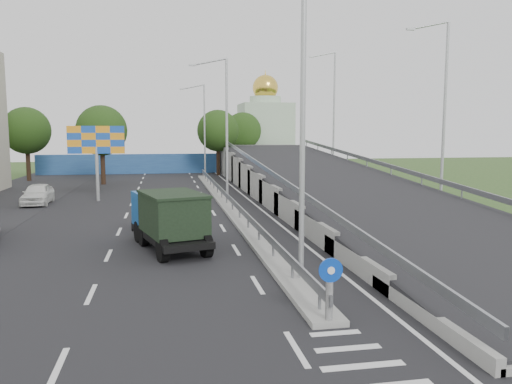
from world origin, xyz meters
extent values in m
plane|color=#2D4C1E|center=(0.00, 0.00, 0.00)|extent=(160.00, 160.00, 0.00)
cube|color=black|center=(-3.00, 20.00, 0.00)|extent=(26.00, 90.00, 0.04)
cube|color=gray|center=(0.00, 24.00, 0.10)|extent=(1.00, 44.00, 0.20)
cube|color=gray|center=(12.30, 24.00, 2.35)|extent=(0.10, 50.00, 0.32)
cube|color=gray|center=(2.80, 24.00, 2.35)|extent=(0.10, 50.00, 0.32)
cube|color=gray|center=(0.00, 24.00, 0.75)|extent=(0.08, 44.00, 0.32)
cylinder|color=gray|center=(0.00, 24.00, 0.50)|extent=(0.09, 0.09, 0.60)
cylinder|color=black|center=(0.00, 2.20, 0.80)|extent=(0.20, 0.20, 1.20)
cylinder|color=#0C3FBF|center=(0.00, 2.12, 1.55)|extent=(0.64, 0.05, 0.64)
cylinder|color=white|center=(0.00, 2.09, 1.55)|extent=(0.20, 0.03, 0.20)
cylinder|color=#B2B5B7|center=(0.30, 6.00, 5.20)|extent=(0.18, 0.18, 10.00)
cylinder|color=#B2B5B7|center=(0.30, 26.00, 5.20)|extent=(0.18, 0.18, 10.00)
cylinder|color=#B2B5B7|center=(-0.90, 26.00, 9.95)|extent=(2.57, 0.12, 0.66)
cube|color=#B2B5B7|center=(-2.10, 26.00, 9.70)|extent=(0.50, 0.18, 0.12)
cylinder|color=#B2B5B7|center=(0.30, 46.00, 5.20)|extent=(0.18, 0.18, 10.00)
cylinder|color=#B2B5B7|center=(-0.90, 46.00, 9.95)|extent=(2.57, 0.12, 0.66)
cube|color=#B2B5B7|center=(-2.10, 46.00, 9.70)|extent=(0.50, 0.18, 0.12)
cube|color=#274D8F|center=(-4.00, 52.00, 1.20)|extent=(30.00, 0.50, 2.40)
cube|color=#B2CCAD|center=(10.00, 60.00, 4.50)|extent=(7.00, 7.00, 9.00)
cylinder|color=#B2CCAD|center=(10.00, 60.00, 9.50)|extent=(4.40, 4.40, 1.00)
sphere|color=gold|center=(10.00, 60.00, 11.20)|extent=(3.60, 3.60, 3.60)
cone|color=gold|center=(10.00, 60.00, 13.20)|extent=(0.30, 0.30, 1.20)
cylinder|color=#B2B5B7|center=(-9.00, 28.00, 2.00)|extent=(0.24, 0.24, 4.00)
cube|color=orange|center=(-9.00, 28.00, 4.50)|extent=(4.00, 0.20, 2.00)
cylinder|color=black|center=(-10.00, 40.00, 2.00)|extent=(0.44, 0.44, 4.00)
sphere|color=#1D310D|center=(-10.00, 40.00, 5.20)|extent=(4.80, 4.80, 4.80)
cylinder|color=black|center=(2.00, 48.00, 2.00)|extent=(0.44, 0.44, 4.00)
sphere|color=#1D310D|center=(2.00, 48.00, 5.20)|extent=(4.80, 4.80, 4.80)
cylinder|color=black|center=(-18.00, 45.00, 2.00)|extent=(0.44, 0.44, 4.00)
sphere|color=#1D310D|center=(-18.00, 45.00, 5.20)|extent=(4.80, 4.80, 4.80)
cylinder|color=black|center=(6.00, 55.00, 2.00)|extent=(0.44, 0.44, 4.00)
sphere|color=#1D310D|center=(6.00, 55.00, 5.20)|extent=(4.80, 4.80, 4.80)
cylinder|color=black|center=(-5.36, 13.40, 0.50)|extent=(0.57, 1.04, 0.99)
cylinder|color=black|center=(-3.62, 13.88, 0.50)|extent=(0.57, 1.04, 0.99)
cylinder|color=black|center=(-5.15, 12.61, 0.50)|extent=(0.57, 1.04, 0.99)
cylinder|color=black|center=(-3.41, 13.10, 0.50)|extent=(0.57, 1.04, 0.99)
cylinder|color=black|center=(-4.30, 9.57, 0.50)|extent=(0.57, 1.04, 0.99)
cylinder|color=black|center=(-2.56, 10.05, 0.50)|extent=(0.57, 1.04, 0.99)
cube|color=black|center=(-3.98, 11.81, 0.63)|extent=(3.50, 5.95, 0.27)
cube|color=#0D458F|center=(-4.55, 13.86, 1.54)|extent=(2.39, 1.95, 1.54)
cube|color=black|center=(-4.74, 14.53, 1.94)|extent=(1.67, 0.51, 0.63)
cube|color=black|center=(-4.76, 14.60, 0.59)|extent=(2.04, 0.69, 0.45)
cube|color=black|center=(-3.84, 11.29, 1.63)|extent=(3.01, 3.89, 1.63)
cube|color=black|center=(-3.84, 11.29, 2.48)|extent=(3.12, 4.00, 0.11)
imported|color=white|center=(-12.97, 27.09, 0.74)|extent=(1.91, 4.42, 1.49)
camera|label=1|loc=(-4.14, -9.79, 5.09)|focal=35.00mm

